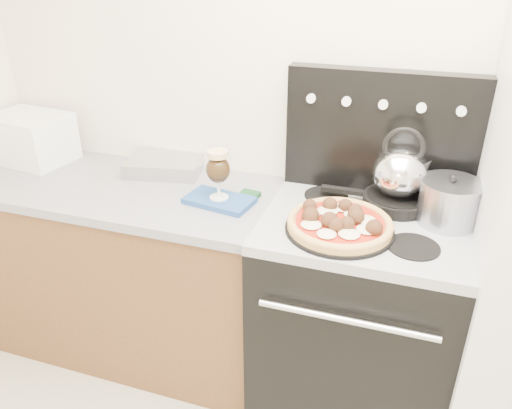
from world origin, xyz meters
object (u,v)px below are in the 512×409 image
at_px(oven_mitt, 219,200).
at_px(beer_glass, 218,174).
at_px(stove_body, 354,319).
at_px(stock_pot, 449,203).
at_px(pizza, 340,221).
at_px(skillet, 396,201).
at_px(tea_kettle, 401,168).
at_px(toaster_oven, 31,138).
at_px(base_cabinet, 127,271).
at_px(pizza_pan, 339,229).

bearing_deg(oven_mitt, beer_glass, 0.00).
bearing_deg(stove_body, stock_pot, 14.06).
bearing_deg(pizza, stove_body, 55.75).
bearing_deg(beer_glass, skillet, 12.71).
bearing_deg(skillet, stove_body, -124.15).
bearing_deg(tea_kettle, pizza, -123.08).
xyz_separation_m(toaster_oven, beer_glass, (1.04, -0.15, 0.01)).
xyz_separation_m(base_cabinet, skillet, (1.20, 0.12, 0.51)).
height_order(toaster_oven, pizza, toaster_oven).
height_order(pizza, tea_kettle, tea_kettle).
bearing_deg(pizza_pan, toaster_oven, 170.47).
xyz_separation_m(stove_body, skillet, (0.10, 0.14, 0.50)).
height_order(tea_kettle, stock_pot, tea_kettle).
xyz_separation_m(base_cabinet, toaster_oven, (-0.53, 0.12, 0.58)).
height_order(base_cabinet, oven_mitt, oven_mitt).
height_order(oven_mitt, skillet, skillet).
bearing_deg(toaster_oven, stock_pot, 5.20).
height_order(toaster_oven, stock_pot, toaster_oven).
distance_m(stove_body, stock_pot, 0.63).
distance_m(pizza_pan, pizza, 0.03).
distance_m(stove_body, oven_mitt, 0.76).
distance_m(skillet, tea_kettle, 0.14).
height_order(base_cabinet, beer_glass, beer_glass).
bearing_deg(tea_kettle, skillet, 0.00).
xyz_separation_m(base_cabinet, pizza, (1.02, -0.14, 0.53)).
bearing_deg(beer_glass, pizza, -11.89).
bearing_deg(pizza, oven_mitt, 168.11).
bearing_deg(tea_kettle, stove_body, -123.04).
bearing_deg(beer_glass, stove_body, 1.01).
distance_m(stove_body, pizza_pan, 0.51).
bearing_deg(pizza_pan, beer_glass, 168.11).
distance_m(toaster_oven, stock_pot, 1.92).
bearing_deg(toaster_oven, pizza_pan, -2.19).
bearing_deg(tea_kettle, beer_glass, -166.17).
bearing_deg(pizza_pan, skillet, 55.80).
relative_size(toaster_oven, beer_glass, 1.74).
relative_size(skillet, tea_kettle, 1.11).
bearing_deg(stove_body, tea_kettle, 55.85).
height_order(skillet, tea_kettle, tea_kettle).
bearing_deg(skillet, beer_glass, -167.29).
bearing_deg(pizza, skillet, 55.80).
distance_m(beer_glass, pizza, 0.53).
xyz_separation_m(oven_mitt, stock_pot, (0.87, 0.08, 0.09)).
distance_m(toaster_oven, beer_glass, 1.05).
bearing_deg(toaster_oven, tea_kettle, 7.42).
bearing_deg(oven_mitt, pizza_pan, -11.89).
relative_size(stove_body, toaster_oven, 2.42).
height_order(beer_glass, stock_pot, beer_glass).
bearing_deg(skillet, oven_mitt, -167.29).
height_order(stove_body, beer_glass, beer_glass).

